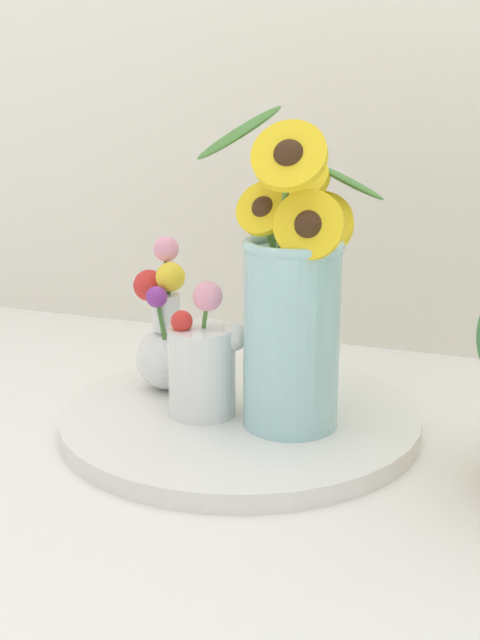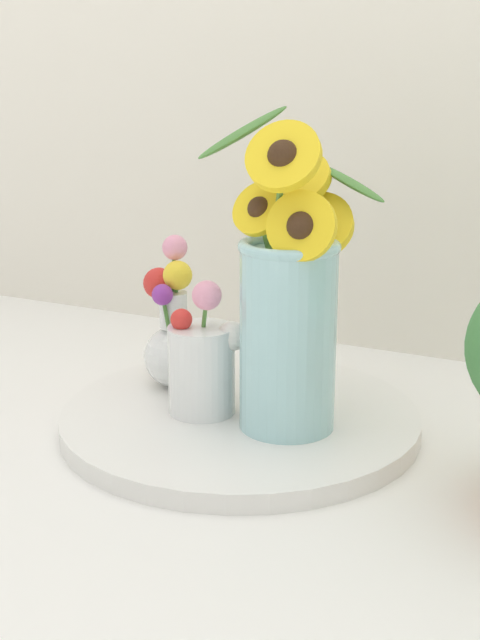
{
  "view_description": "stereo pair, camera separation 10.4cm",
  "coord_description": "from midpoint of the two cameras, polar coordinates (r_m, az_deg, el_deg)",
  "views": [
    {
      "loc": [
        0.31,
        -0.84,
        0.43
      ],
      "look_at": [
        -0.03,
        0.1,
        0.14
      ],
      "focal_mm": 50.0,
      "sensor_mm": 36.0,
      "label": 1
    },
    {
      "loc": [
        0.41,
        -0.8,
        0.43
      ],
      "look_at": [
        -0.03,
        0.1,
        0.14
      ],
      "focal_mm": 50.0,
      "sensor_mm": 36.0,
      "label": 2
    }
  ],
  "objects": [
    {
      "name": "mason_jar_sunflowers",
      "position": [
        0.99,
        0.39,
        0.85
      ],
      "size": [
        0.23,
        0.18,
        0.36
      ],
      "color": "#9ED1D6",
      "rests_on": "serving_tray"
    },
    {
      "name": "vase_small_center",
      "position": [
        1.05,
        -5.19,
        -2.88
      ],
      "size": [
        0.09,
        0.08,
        0.16
      ],
      "color": "white",
      "rests_on": "serving_tray"
    },
    {
      "name": "ground_plane",
      "position": [
        0.99,
        -3.4,
        -9.27
      ],
      "size": [
        6.0,
        6.0,
        0.0
      ],
      "primitive_type": "plane",
      "color": "white"
    },
    {
      "name": "serving_tray",
      "position": [
        1.08,
        -2.77,
        -6.42
      ],
      "size": [
        0.43,
        0.43,
        0.02
      ],
      "color": "white",
      "rests_on": "ground_plane"
    },
    {
      "name": "vase_bulb_right",
      "position": [
        1.13,
        -7.42,
        -1.05
      ],
      "size": [
        0.09,
        0.08,
        0.19
      ],
      "color": "white",
      "rests_on": "serving_tray"
    }
  ]
}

